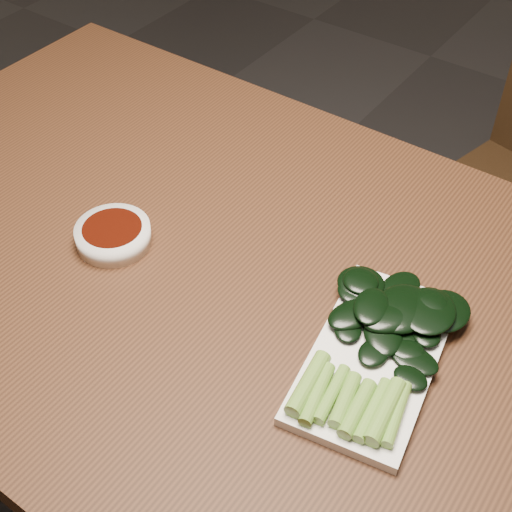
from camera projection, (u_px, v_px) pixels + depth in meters
name	position (u px, v px, depth m)	size (l,w,h in m)	color
table	(251.00, 312.00, 1.01)	(1.40, 0.80, 0.75)	#3F2212
sauce_bowl	(113.00, 235.00, 1.00)	(0.11, 0.11, 0.03)	white
serving_plate	(374.00, 358.00, 0.85)	(0.18, 0.29, 0.01)	white
gai_lan	(386.00, 333.00, 0.86)	(0.18, 0.28, 0.02)	#70A137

